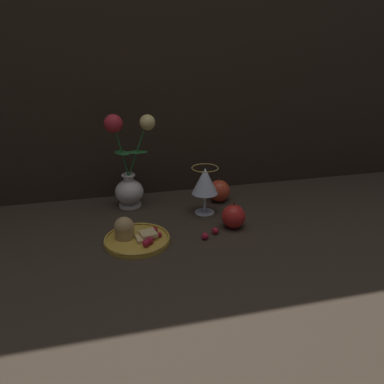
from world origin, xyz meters
TOP-DOWN VIEW (x-y plane):
  - ground_plane at (0.00, 0.00)m, footprint 2.40×2.40m
  - wall_back at (0.00, 0.28)m, footprint 2.40×0.04m
  - vase at (-0.12, 0.16)m, footprint 0.16×0.10m
  - plate_with_pastries at (-0.13, -0.09)m, footprint 0.18×0.18m
  - wine_glass at (0.11, 0.05)m, footprint 0.09×0.09m
  - apple_beside_vase at (0.16, -0.07)m, footprint 0.07×0.07m
  - apple_near_glass at (0.18, 0.13)m, footprint 0.08×0.08m
  - berry_near_plate at (0.10, -0.10)m, footprint 0.02×0.02m
  - berry_front_center at (0.06, -0.12)m, footprint 0.02×0.02m

SIDE VIEW (x-z plane):
  - ground_plane at x=0.00m, z-range 0.00..0.00m
  - berry_near_plate at x=0.10m, z-range 0.00..0.02m
  - berry_front_center at x=0.06m, z-range 0.00..0.02m
  - plate_with_pastries at x=-0.13m, z-range -0.02..0.05m
  - apple_beside_vase at x=0.16m, z-range -0.01..0.08m
  - apple_near_glass at x=0.18m, z-range -0.01..0.08m
  - wine_glass at x=0.11m, z-range 0.03..0.18m
  - vase at x=-0.12m, z-range -0.04..0.27m
  - wall_back at x=0.00m, z-range 0.00..1.20m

